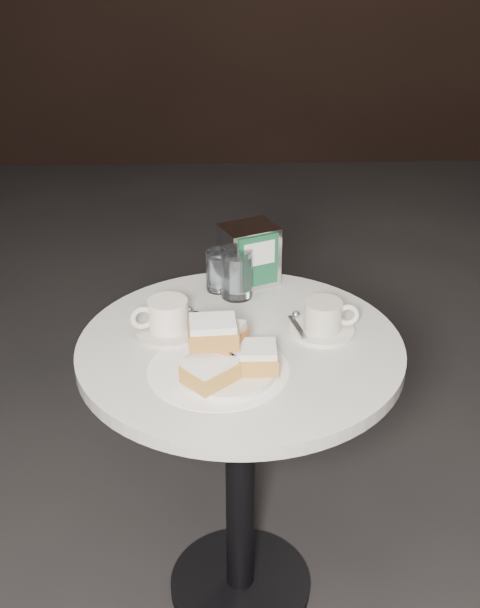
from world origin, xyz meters
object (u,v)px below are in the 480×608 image
water_glass_right (237,274)px  coffee_cup_left (168,319)px  beignet_plate (225,356)px  water_glass_left (219,271)px  coffee_cup_right (323,319)px  napkin_dispenser (249,255)px  cafe_table (240,418)px

water_glass_right → coffee_cup_left: bearing=-133.4°
beignet_plate → coffee_cup_left: (-0.12, 0.17, -0.01)m
coffee_cup_left → water_glass_left: bearing=46.7°
beignet_plate → coffee_cup_right: size_ratio=1.67×
coffee_cup_left → napkin_dispenser: (0.19, 0.24, 0.04)m
cafe_table → water_glass_right: water_glass_right is taller
coffee_cup_right → water_glass_left: size_ratio=1.52×
coffee_cup_right → beignet_plate: bearing=-141.5°
water_glass_left → beignet_plate: bearing=-88.4°
cafe_table → napkin_dispenser: (0.03, 0.29, 0.27)m
napkin_dispenser → beignet_plate: bearing=-122.4°
cafe_table → napkin_dispenser: napkin_dispenser is taller
cafe_table → water_glass_left: 0.36m
coffee_cup_right → napkin_dispenser: 0.29m
cafe_table → coffee_cup_left: 0.28m
water_glass_left → napkin_dispenser: bearing=24.9°
coffee_cup_left → water_glass_left: 0.23m
cafe_table → water_glass_left: (-0.04, 0.25, 0.25)m
beignet_plate → water_glass_right: size_ratio=2.15×
cafe_table → coffee_cup_right: 0.30m
cafe_table → coffee_cup_right: coffee_cup_right is taller
water_glass_left → napkin_dispenser: 0.09m
water_glass_right → napkin_dispenser: size_ratio=0.75×
beignet_plate → water_glass_right: (0.03, 0.34, 0.01)m
cafe_table → beignet_plate: 0.27m
cafe_table → coffee_cup_left: bearing=161.5°
beignet_plate → water_glass_left: (-0.01, 0.37, 0.00)m
cafe_table → napkin_dispenser: 0.40m
cafe_table → napkin_dispenser: bearing=84.0°
water_glass_left → cafe_table: bearing=-80.2°
napkin_dispenser → cafe_table: bearing=-119.6°
beignet_plate → coffee_cup_left: bearing=125.6°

